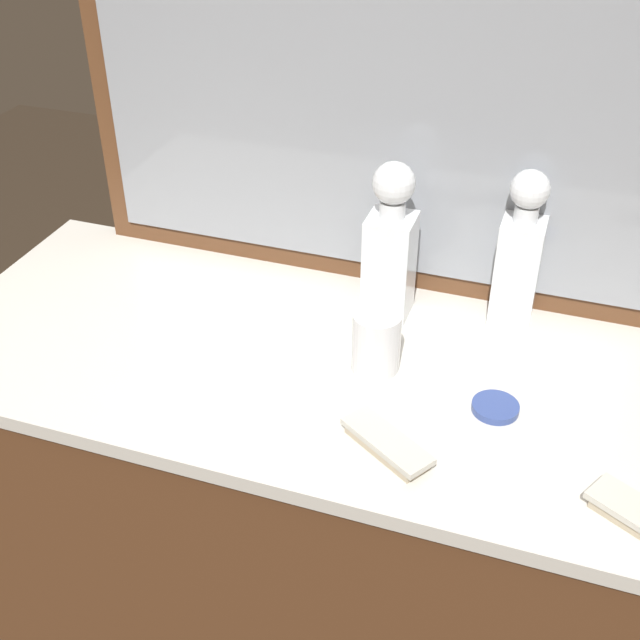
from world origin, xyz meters
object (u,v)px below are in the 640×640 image
at_px(crystal_decanter_center, 518,263).
at_px(porcelain_dish, 495,407).
at_px(silver_brush_far_left, 387,444).
at_px(crystal_tumbler_center, 376,344).
at_px(crystal_decanter_rear, 390,256).

xyz_separation_m(crystal_decanter_center, porcelain_dish, (0.02, -0.27, -0.11)).
bearing_deg(porcelain_dish, silver_brush_far_left, -134.02).
bearing_deg(silver_brush_far_left, crystal_tumbler_center, 110.65).
distance_m(silver_brush_far_left, porcelain_dish, 0.20).
relative_size(crystal_decanter_center, silver_brush_far_left, 1.86).
bearing_deg(crystal_decanter_center, silver_brush_far_left, -106.67).
relative_size(crystal_decanter_center, crystal_tumbler_center, 2.72).
xyz_separation_m(crystal_tumbler_center, porcelain_dish, (0.21, -0.05, -0.04)).
distance_m(crystal_tumbler_center, porcelain_dish, 0.22).
bearing_deg(crystal_decanter_center, crystal_tumbler_center, -131.11).
bearing_deg(silver_brush_far_left, porcelain_dish, 45.98).
xyz_separation_m(crystal_tumbler_center, silver_brush_far_left, (0.07, -0.19, -0.04)).
bearing_deg(silver_brush_far_left, crystal_decanter_rear, 105.06).
xyz_separation_m(crystal_decanter_center, crystal_decanter_rear, (-0.22, -0.05, 0.00)).
xyz_separation_m(silver_brush_far_left, porcelain_dish, (0.14, 0.14, -0.01)).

